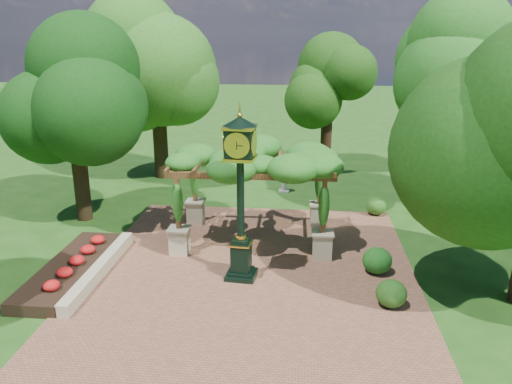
{
  "coord_description": "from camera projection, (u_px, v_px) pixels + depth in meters",
  "views": [
    {
      "loc": [
        1.5,
        -12.74,
        7.09
      ],
      "look_at": [
        0.0,
        2.5,
        2.2
      ],
      "focal_mm": 35.0,
      "sensor_mm": 36.0,
      "label": 1
    }
  ],
  "objects": [
    {
      "name": "flower_bed",
      "position": [
        72.0,
        269.0,
        15.31
      ],
      "size": [
        1.5,
        5.0,
        0.36
      ],
      "primitive_type": "cube",
      "color": "red",
      "rests_on": "ground"
    },
    {
      "name": "brick_plaza",
      "position": [
        251.0,
        274.0,
        15.31
      ],
      "size": [
        10.0,
        12.0,
        0.04
      ],
      "primitive_type": "cube",
      "color": "brown",
      "rests_on": "ground"
    },
    {
      "name": "sundial",
      "position": [
        284.0,
        184.0,
        23.23
      ],
      "size": [
        0.54,
        0.54,
        0.88
      ],
      "rotation": [
        0.0,
        0.0,
        -0.12
      ],
      "color": "#97968E",
      "rests_on": "ground"
    },
    {
      "name": "tree_west_near",
      "position": [
        72.0,
        96.0,
        18.48
      ],
      "size": [
        3.84,
        3.84,
        7.06
      ],
      "color": "#312213",
      "rests_on": "ground"
    },
    {
      "name": "ground",
      "position": [
        248.0,
        291.0,
        14.37
      ],
      "size": [
        120.0,
        120.0,
        0.0
      ],
      "primitive_type": "plane",
      "color": "#1E4714",
      "rests_on": "ground"
    },
    {
      "name": "tree_east_far",
      "position": [
        466.0,
        75.0,
        19.17
      ],
      "size": [
        4.54,
        4.54,
        8.05
      ],
      "color": "#322313",
      "rests_on": "ground"
    },
    {
      "name": "shrub_mid",
      "position": [
        377.0,
        260.0,
        15.27
      ],
      "size": [
        1.14,
        1.14,
        0.81
      ],
      "primitive_type": "ellipsoid",
      "rotation": [
        0.0,
        0.0,
        -0.32
      ],
      "color": "#1B5919",
      "rests_on": "brick_plaza"
    },
    {
      "name": "pedestal_clock",
      "position": [
        240.0,
        184.0,
        14.23
      ],
      "size": [
        1.07,
        1.07,
        4.98
      ],
      "rotation": [
        0.0,
        0.0,
        -0.09
      ],
      "color": "black",
      "rests_on": "brick_plaza"
    },
    {
      "name": "tree_north",
      "position": [
        328.0,
        85.0,
        26.08
      ],
      "size": [
        3.54,
        3.54,
        6.6
      ],
      "color": "#372016",
      "rests_on": "ground"
    },
    {
      "name": "tree_west_far",
      "position": [
        156.0,
        67.0,
        24.15
      ],
      "size": [
        4.78,
        4.78,
        8.02
      ],
      "color": "#302312",
      "rests_on": "ground"
    },
    {
      "name": "pergola",
      "position": [
        253.0,
        163.0,
        17.09
      ],
      "size": [
        5.57,
        3.58,
        3.45
      ],
      "rotation": [
        0.0,
        0.0,
        0.02
      ],
      "color": "beige",
      "rests_on": "brick_plaza"
    },
    {
      "name": "shrub_front",
      "position": [
        391.0,
        293.0,
        13.39
      ],
      "size": [
        1.06,
        1.06,
        0.75
      ],
      "primitive_type": "ellipsoid",
      "rotation": [
        0.0,
        0.0,
        -0.33
      ],
      "color": "#255518",
      "rests_on": "brick_plaza"
    },
    {
      "name": "border_wall",
      "position": [
        100.0,
        270.0,
        15.22
      ],
      "size": [
        0.35,
        5.0,
        0.4
      ],
      "primitive_type": "cube",
      "color": "#C6B793",
      "rests_on": "ground"
    },
    {
      "name": "shrub_back",
      "position": [
        376.0,
        206.0,
        20.21
      ],
      "size": [
        0.95,
        0.95,
        0.72
      ],
      "primitive_type": "ellipsoid",
      "rotation": [
        0.0,
        0.0,
        -0.21
      ],
      "color": "#2A5F1B",
      "rests_on": "brick_plaza"
    }
  ]
}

